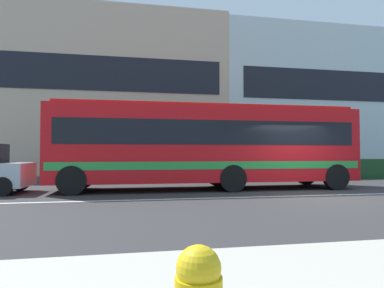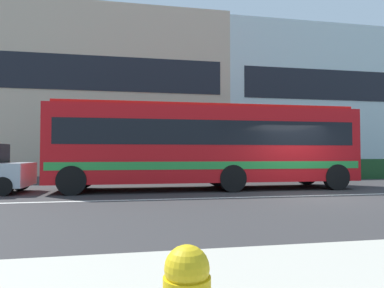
{
  "view_description": "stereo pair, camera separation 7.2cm",
  "coord_description": "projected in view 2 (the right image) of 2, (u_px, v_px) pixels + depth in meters",
  "views": [
    {
      "loc": [
        -6.05,
        -10.02,
        1.39
      ],
      "look_at": [
        -3.7,
        2.68,
        1.8
      ],
      "focal_mm": 30.4,
      "sensor_mm": 36.0,
      "label": 1
    },
    {
      "loc": [
        -5.98,
        -10.04,
        1.39
      ],
      "look_at": [
        -3.7,
        2.68,
        1.8
      ],
      "focal_mm": 30.4,
      "sensor_mm": 36.0,
      "label": 2
    }
  ],
  "objects": [
    {
      "name": "ground_plane",
      "position": [
        315.0,
        196.0,
        10.88
      ],
      "size": [
        160.0,
        160.0,
        0.0
      ],
      "primitive_type": "plane",
      "color": "#323131"
    },
    {
      "name": "lane_centre_line",
      "position": [
        315.0,
        196.0,
        10.88
      ],
      "size": [
        60.0,
        0.16,
        0.01
      ],
      "primitive_type": "cube",
      "color": "silver",
      "rests_on": "ground_plane"
    },
    {
      "name": "hedge_row_far",
      "position": [
        253.0,
        170.0,
        17.49
      ],
      "size": [
        20.8,
        1.1,
        1.1
      ],
      "primitive_type": "cube",
      "color": "#1B4421",
      "rests_on": "ground_plane"
    },
    {
      "name": "apartment_block_left",
      "position": [
        102.0,
        100.0,
        25.79
      ],
      "size": [
        18.23,
        9.81,
        11.44
      ],
      "color": "#C5B195",
      "rests_on": "ground_plane"
    },
    {
      "name": "apartment_block_right",
      "position": [
        350.0,
        108.0,
        29.66
      ],
      "size": [
        25.78,
        9.81,
        11.2
      ],
      "color": "silver",
      "rests_on": "ground_plane"
    },
    {
      "name": "transit_bus",
      "position": [
        206.0,
        144.0,
        12.97
      ],
      "size": [
        11.87,
        2.67,
        3.29
      ],
      "color": "red",
      "rests_on": "ground_plane"
    }
  ]
}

